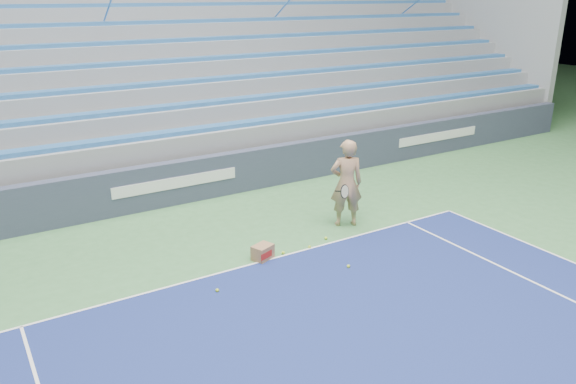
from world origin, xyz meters
The scene contains 9 objects.
sponsor_barrier centered at (0.00, 15.88, 0.55)m, with size 30.00×0.32×1.10m.
bleachers centered at (0.00, 21.60, 2.36)m, with size 31.00×9.15×7.30m.
tennis_player centered at (2.82, 12.55, 1.00)m, with size 1.04×0.99×2.01m.
ball_box centered at (0.35, 11.99, 0.15)m, with size 0.48×0.43×0.30m.
tennis_ball_0 centered at (1.58, 10.79, 0.03)m, with size 0.07×0.07×0.07m, color #BBDD2D.
tennis_ball_1 centered at (0.81, 11.96, 0.03)m, with size 0.07×0.07×0.07m, color #BBDD2D.
tennis_ball_2 centered at (1.97, 12.10, 0.03)m, with size 0.07×0.07×0.07m, color #BBDD2D.
tennis_ball_3 centered at (1.42, 11.91, 0.03)m, with size 0.07×0.07×0.07m, color #BBDD2D.
tennis_ball_4 centered at (-0.98, 11.27, 0.03)m, with size 0.07×0.07×0.07m, color #BBDD2D.
Camera 1 is at (-4.51, 3.11, 5.03)m, focal length 35.00 mm.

